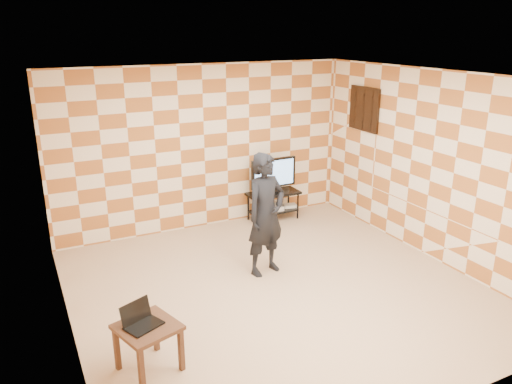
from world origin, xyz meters
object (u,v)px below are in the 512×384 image
tv (274,174)px  person (266,215)px  side_table (148,333)px  tv_stand (273,200)px

tv → person: (-1.04, -1.70, 0.01)m
side_table → person: bearing=34.1°
tv_stand → side_table: size_ratio=1.37×
tv → tv_stand: bearing=89.2°
person → side_table: bearing=-160.3°
tv_stand → side_table: same height
tv → side_table: tv is taller
tv_stand → tv: tv is taller
tv_stand → side_table: (-3.03, -3.05, 0.05)m
tv_stand → side_table: 4.30m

